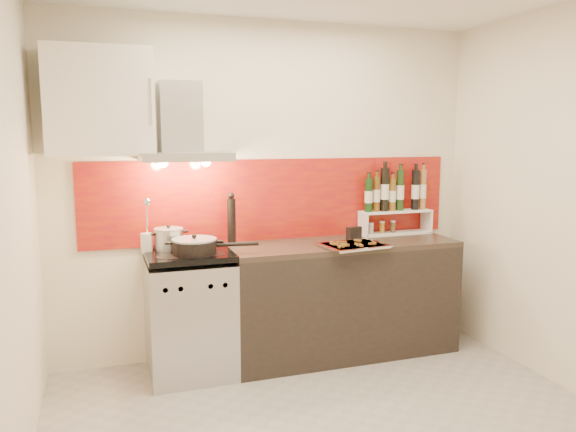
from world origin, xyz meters
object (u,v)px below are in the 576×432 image
object	(u,v)px
range_stove	(190,315)
baking_tray	(353,245)
counter	(342,298)
saute_pan	(195,246)
pepper_mill	(231,220)
stock_pot	(169,239)

from	to	relation	value
range_stove	baking_tray	distance (m)	1.30
range_stove	counter	size ratio (longest dim) A/B	0.51
saute_pan	pepper_mill	xyz separation A→B (m)	(0.32, 0.25, 0.13)
counter	stock_pot	size ratio (longest dim) A/B	8.55
stock_pot	baking_tray	bearing A→B (deg)	-13.19
range_stove	pepper_mill	size ratio (longest dim) A/B	2.25
stock_pot	baking_tray	size ratio (longest dim) A/B	0.42
baking_tray	stock_pot	bearing A→B (deg)	166.81
stock_pot	pepper_mill	bearing A→B (deg)	5.02
counter	baking_tray	xyz separation A→B (m)	(-0.01, -0.21, 0.47)
saute_pan	baking_tray	bearing A→B (deg)	-4.73
range_stove	counter	world-z (taller)	range_stove
stock_pot	saute_pan	xyz separation A→B (m)	(0.16, -0.21, -0.02)
range_stove	counter	bearing A→B (deg)	0.23
counter	saute_pan	world-z (taller)	saute_pan
range_stove	saute_pan	size ratio (longest dim) A/B	1.51
counter	range_stove	bearing A→B (deg)	-179.77
range_stove	pepper_mill	xyz separation A→B (m)	(0.35, 0.15, 0.65)
pepper_mill	stock_pot	bearing A→B (deg)	-174.98
pepper_mill	counter	bearing A→B (deg)	-9.38
counter	stock_pot	bearing A→B (deg)	175.72
stock_pot	saute_pan	size ratio (longest dim) A/B	0.35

